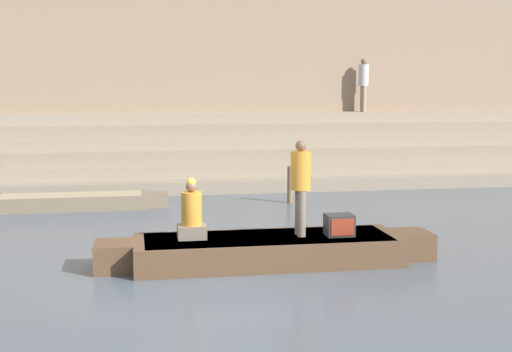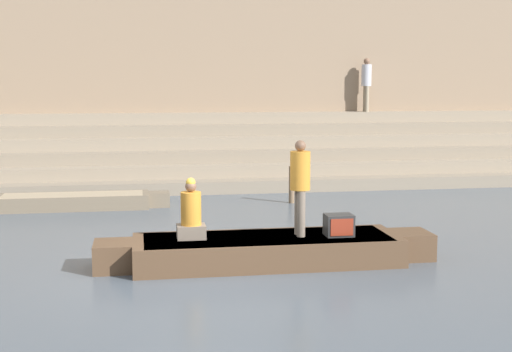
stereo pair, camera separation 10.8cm
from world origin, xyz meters
name	(u,v)px [view 2 (the right image)]	position (x,y,z in m)	size (l,w,h in m)	color
ground_plane	(203,275)	(0.00, 0.00, 0.00)	(120.00, 120.00, 0.00)	#4C5660
ghat_steps	(172,158)	(0.00, 10.94, 0.76)	(36.00, 4.28, 2.10)	gray
back_wall	(167,48)	(0.00, 13.08, 4.25)	(34.20, 1.28, 8.55)	#937A60
rowboat_main	(267,249)	(1.16, 0.56, 0.25)	(5.87, 1.56, 0.47)	brown
person_standing	(300,181)	(1.73, 0.59, 1.43)	(0.35, 0.35, 1.66)	#756656
person_rowing	(191,215)	(-0.14, 0.65, 0.89)	(0.49, 0.38, 1.04)	#756656
tv_set	(339,225)	(2.40, 0.45, 0.66)	(0.48, 0.40, 0.37)	#2D2D2D
moored_boat_shore	(73,201)	(-2.64, 6.63, 0.19)	(4.74, 1.04, 0.36)	#756651
mooring_post	(292,185)	(2.88, 6.56, 0.48)	(0.15, 0.15, 0.96)	brown
person_on_steps	(366,81)	(6.65, 12.13, 3.15)	(0.34, 0.34, 1.80)	gray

